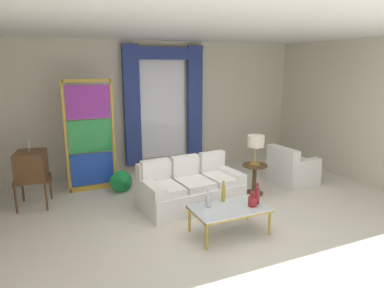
{
  "coord_description": "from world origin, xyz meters",
  "views": [
    {
      "loc": [
        -2.58,
        -4.7,
        2.44
      ],
      "look_at": [
        -0.06,
        0.9,
        1.05
      ],
      "focal_mm": 32.36,
      "sensor_mm": 36.0,
      "label": 1
    }
  ],
  "objects_px": {
    "armchair_white": "(291,170)",
    "round_side_table": "(254,176)",
    "bottle_amber_squat": "(257,195)",
    "table_lamp_brass": "(256,142)",
    "peacock_figurine": "(122,183)",
    "bottle_ruby_flask": "(253,201)",
    "coffee_table": "(229,210)",
    "vintage_tv": "(31,167)",
    "bottle_crystal_tall": "(208,199)",
    "stained_glass_divider": "(90,138)",
    "couch_white_long": "(189,188)",
    "bottle_blue_decanter": "(223,193)"
  },
  "relations": [
    {
      "from": "bottle_amber_squat",
      "to": "table_lamp_brass",
      "type": "bearing_deg",
      "value": 57.11
    },
    {
      "from": "bottle_amber_squat",
      "to": "bottle_ruby_flask",
      "type": "xyz_separation_m",
      "value": [
        -0.12,
        -0.05,
        -0.05
      ]
    },
    {
      "from": "coffee_table",
      "to": "bottle_crystal_tall",
      "type": "relative_size",
      "value": 3.75
    },
    {
      "from": "couch_white_long",
      "to": "peacock_figurine",
      "type": "distance_m",
      "value": 1.42
    },
    {
      "from": "bottle_blue_decanter",
      "to": "vintage_tv",
      "type": "height_order",
      "value": "vintage_tv"
    },
    {
      "from": "bottle_crystal_tall",
      "to": "peacock_figurine",
      "type": "height_order",
      "value": "bottle_crystal_tall"
    },
    {
      "from": "bottle_ruby_flask",
      "to": "stained_glass_divider",
      "type": "relative_size",
      "value": 0.11
    },
    {
      "from": "table_lamp_brass",
      "to": "round_side_table",
      "type": "bearing_deg",
      "value": 180.0
    },
    {
      "from": "coffee_table",
      "to": "armchair_white",
      "type": "distance_m",
      "value": 2.75
    },
    {
      "from": "couch_white_long",
      "to": "stained_glass_divider",
      "type": "height_order",
      "value": "stained_glass_divider"
    },
    {
      "from": "vintage_tv",
      "to": "round_side_table",
      "type": "bearing_deg",
      "value": -15.97
    },
    {
      "from": "peacock_figurine",
      "to": "round_side_table",
      "type": "height_order",
      "value": "round_side_table"
    },
    {
      "from": "coffee_table",
      "to": "round_side_table",
      "type": "height_order",
      "value": "round_side_table"
    },
    {
      "from": "stained_glass_divider",
      "to": "peacock_figurine",
      "type": "xyz_separation_m",
      "value": [
        0.49,
        -0.44,
        -0.84
      ]
    },
    {
      "from": "bottle_blue_decanter",
      "to": "peacock_figurine",
      "type": "height_order",
      "value": "bottle_blue_decanter"
    },
    {
      "from": "bottle_ruby_flask",
      "to": "round_side_table",
      "type": "height_order",
      "value": "bottle_ruby_flask"
    },
    {
      "from": "couch_white_long",
      "to": "bottle_ruby_flask",
      "type": "height_order",
      "value": "couch_white_long"
    },
    {
      "from": "stained_glass_divider",
      "to": "round_side_table",
      "type": "xyz_separation_m",
      "value": [
        2.81,
        -1.53,
        -0.7
      ]
    },
    {
      "from": "couch_white_long",
      "to": "bottle_amber_squat",
      "type": "distance_m",
      "value": 1.44
    },
    {
      "from": "round_side_table",
      "to": "table_lamp_brass",
      "type": "relative_size",
      "value": 1.04
    },
    {
      "from": "couch_white_long",
      "to": "armchair_white",
      "type": "bearing_deg",
      "value": 4.01
    },
    {
      "from": "coffee_table",
      "to": "bottle_ruby_flask",
      "type": "height_order",
      "value": "bottle_ruby_flask"
    },
    {
      "from": "coffee_table",
      "to": "bottle_crystal_tall",
      "type": "distance_m",
      "value": 0.35
    },
    {
      "from": "couch_white_long",
      "to": "bottle_blue_decanter",
      "type": "relative_size",
      "value": 5.4
    },
    {
      "from": "bottle_amber_squat",
      "to": "stained_glass_divider",
      "type": "distance_m",
      "value": 3.47
    },
    {
      "from": "vintage_tv",
      "to": "peacock_figurine",
      "type": "relative_size",
      "value": 2.24
    },
    {
      "from": "bottle_crystal_tall",
      "to": "peacock_figurine",
      "type": "relative_size",
      "value": 0.49
    },
    {
      "from": "bottle_crystal_tall",
      "to": "bottle_ruby_flask",
      "type": "xyz_separation_m",
      "value": [
        0.62,
        -0.24,
        -0.03
      ]
    },
    {
      "from": "bottle_blue_decanter",
      "to": "table_lamp_brass",
      "type": "height_order",
      "value": "table_lamp_brass"
    },
    {
      "from": "peacock_figurine",
      "to": "vintage_tv",
      "type": "bearing_deg",
      "value": 178.87
    },
    {
      "from": "vintage_tv",
      "to": "round_side_table",
      "type": "height_order",
      "value": "vintage_tv"
    },
    {
      "from": "coffee_table",
      "to": "vintage_tv",
      "type": "distance_m",
      "value": 3.53
    },
    {
      "from": "bottle_ruby_flask",
      "to": "coffee_table",
      "type": "bearing_deg",
      "value": 163.66
    },
    {
      "from": "armchair_white",
      "to": "coffee_table",
      "type": "bearing_deg",
      "value": -148.54
    },
    {
      "from": "coffee_table",
      "to": "bottle_crystal_tall",
      "type": "height_order",
      "value": "bottle_crystal_tall"
    },
    {
      "from": "bottle_amber_squat",
      "to": "round_side_table",
      "type": "height_order",
      "value": "bottle_amber_squat"
    },
    {
      "from": "bottle_amber_squat",
      "to": "round_side_table",
      "type": "bearing_deg",
      "value": 57.11
    },
    {
      "from": "bottle_amber_squat",
      "to": "vintage_tv",
      "type": "bearing_deg",
      "value": 142.5
    },
    {
      "from": "bottle_crystal_tall",
      "to": "bottle_ruby_flask",
      "type": "height_order",
      "value": "bottle_crystal_tall"
    },
    {
      "from": "armchair_white",
      "to": "table_lamp_brass",
      "type": "bearing_deg",
      "value": -168.05
    },
    {
      "from": "armchair_white",
      "to": "round_side_table",
      "type": "distance_m",
      "value": 1.11
    },
    {
      "from": "bottle_ruby_flask",
      "to": "vintage_tv",
      "type": "height_order",
      "value": "vintage_tv"
    },
    {
      "from": "coffee_table",
      "to": "bottle_ruby_flask",
      "type": "bearing_deg",
      "value": -16.34
    },
    {
      "from": "bottle_amber_squat",
      "to": "peacock_figurine",
      "type": "distance_m",
      "value": 2.8
    },
    {
      "from": "stained_glass_divider",
      "to": "bottle_blue_decanter",
      "type": "bearing_deg",
      "value": -57.62
    },
    {
      "from": "stained_glass_divider",
      "to": "peacock_figurine",
      "type": "bearing_deg",
      "value": -42.14
    },
    {
      "from": "coffee_table",
      "to": "table_lamp_brass",
      "type": "height_order",
      "value": "table_lamp_brass"
    },
    {
      "from": "bottle_ruby_flask",
      "to": "vintage_tv",
      "type": "distance_m",
      "value": 3.84
    },
    {
      "from": "armchair_white",
      "to": "peacock_figurine",
      "type": "xyz_separation_m",
      "value": [
        -3.41,
        0.85,
        -0.07
      ]
    },
    {
      "from": "stained_glass_divider",
      "to": "peacock_figurine",
      "type": "height_order",
      "value": "stained_glass_divider"
    }
  ]
}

